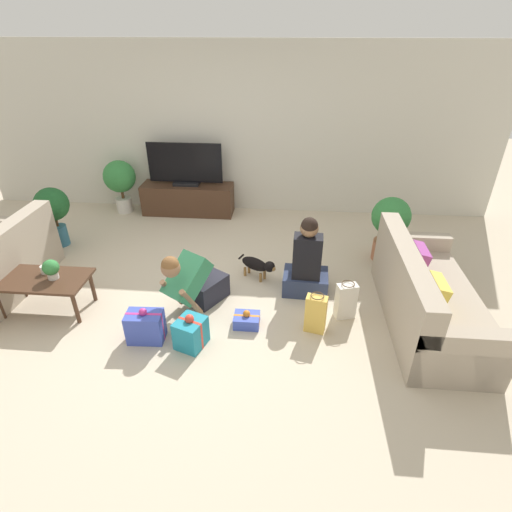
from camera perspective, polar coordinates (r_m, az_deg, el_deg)
The scene contains 19 objects.
ground_plane at distance 4.75m, azimuth -7.63°, elevation -5.73°, with size 16.00×16.00×0.00m, color beige.
wall_back at distance 6.60m, azimuth -3.63°, elevation 17.38°, with size 8.40×0.06×2.60m.
sofa_right at distance 4.54m, azimuth 23.06°, elevation -5.55°, with size 0.84×1.90×0.84m.
coffee_table at distance 4.89m, azimuth -28.13°, elevation -3.29°, with size 0.97×0.52×0.41m.
tv_console at distance 6.79m, azimuth -9.67°, elevation 8.04°, with size 1.49×0.44×0.50m.
tv at distance 6.60m, azimuth -10.08°, elevation 12.47°, with size 1.19×0.20×0.68m.
potted_plant_back_left at distance 6.98m, azimuth -18.86°, elevation 10.30°, with size 0.52×0.52×0.88m.
potted_plant_corner_right at distance 5.47m, azimuth 18.58°, elevation 4.43°, with size 0.49×0.49×0.88m.
potted_plant_corner_left at distance 6.21m, azimuth -27.05°, elevation 6.08°, with size 0.46×0.46×0.86m.
person_kneeling at distance 4.39m, azimuth -8.91°, elevation -3.67°, with size 0.67×0.82×0.80m.
person_sitting at distance 4.63m, azimuth 7.22°, elevation -1.34°, with size 0.54×0.49×0.98m.
dog at distance 4.92m, azimuth 0.28°, elevation -1.28°, with size 0.49×0.33×0.30m.
gift_box_a at distance 4.03m, azimuth -9.29°, elevation -10.73°, with size 0.34×0.35×0.37m.
gift_box_b at distance 4.19m, azimuth -15.51°, elevation -9.66°, with size 0.37×0.24×0.39m.
gift_box_c at distance 4.27m, azimuth -1.34°, elevation -9.10°, with size 0.27×0.22×0.19m.
gift_bag_a at distance 4.16m, azimuth 8.52°, elevation -8.16°, with size 0.23×0.16×0.44m.
gift_bag_b at distance 4.40m, azimuth 12.71°, elevation -6.26°, with size 0.24×0.17×0.44m.
mug at distance 4.92m, azimuth -27.97°, elevation -1.72°, with size 0.12×0.08×0.09m.
tabletop_plant at distance 4.75m, azimuth -27.24°, elevation -1.61°, with size 0.17×0.17×0.22m.
Camera 1 is at (0.96, -3.73, 2.78)m, focal length 28.00 mm.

